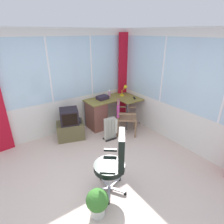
% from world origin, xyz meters
% --- Properties ---
extents(ground, '(5.35, 5.31, 0.06)m').
position_xyz_m(ground, '(0.00, 0.00, -0.03)').
color(ground, beige).
extents(north_window_panel, '(4.35, 0.07, 2.53)m').
position_xyz_m(north_window_panel, '(0.00, 2.18, 1.26)').
color(north_window_panel, silver).
rests_on(north_window_panel, ground).
extents(east_window_panel, '(0.07, 4.31, 2.53)m').
position_xyz_m(east_window_panel, '(2.21, -0.00, 1.26)').
color(east_window_panel, silver).
rests_on(east_window_panel, ground).
extents(curtain_corner, '(0.33, 0.08, 2.43)m').
position_xyz_m(curtain_corner, '(2.08, 2.05, 1.22)').
color(curtain_corner, red).
rests_on(curtain_corner, ground).
extents(desk, '(1.39, 0.92, 0.77)m').
position_xyz_m(desk, '(1.07, 1.82, 0.42)').
color(desk, olive).
rests_on(desk, ground).
extents(desk_lamp, '(0.23, 0.20, 0.32)m').
position_xyz_m(desk_lamp, '(1.93, 1.77, 0.97)').
color(desk_lamp, yellow).
rests_on(desk_lamp, desk).
extents(tv_remote, '(0.11, 0.15, 0.02)m').
position_xyz_m(tv_remote, '(1.99, 1.44, 0.78)').
color(tv_remote, black).
rests_on(tv_remote, desk).
extents(spray_bottle, '(0.06, 0.06, 0.22)m').
position_xyz_m(spray_bottle, '(1.51, 1.95, 0.88)').
color(spray_bottle, pink).
rests_on(spray_bottle, desk).
extents(paper_tray, '(0.33, 0.27, 0.09)m').
position_xyz_m(paper_tray, '(1.24, 1.88, 0.82)').
color(paper_tray, '#2A2030').
rests_on(paper_tray, desk).
extents(wooden_armchair, '(0.67, 0.67, 0.88)m').
position_xyz_m(wooden_armchair, '(1.41, 1.21, 0.57)').
color(wooden_armchair, '#846346').
rests_on(wooden_armchair, ground).
extents(office_chair, '(0.60, 0.61, 1.10)m').
position_xyz_m(office_chair, '(0.14, -0.24, 0.62)').
color(office_chair, '#B7B7BF').
rests_on(office_chair, ground).
extents(tv_on_stand, '(0.74, 0.62, 0.78)m').
position_xyz_m(tv_on_stand, '(0.20, 1.72, 0.34)').
color(tv_on_stand, brown).
rests_on(tv_on_stand, ground).
extents(space_heater, '(0.36, 0.19, 0.57)m').
position_xyz_m(space_heater, '(1.00, 1.13, 0.29)').
color(space_heater, silver).
rests_on(space_heater, ground).
extents(potted_plant, '(0.33, 0.33, 0.44)m').
position_xyz_m(potted_plant, '(-0.32, -0.47, 0.24)').
color(potted_plant, silver).
rests_on(potted_plant, ground).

